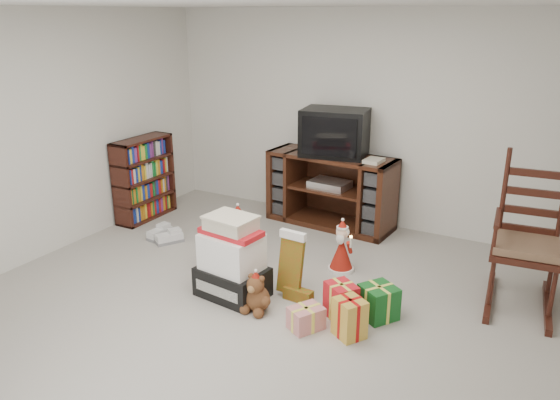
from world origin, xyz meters
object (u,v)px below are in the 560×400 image
Objects in this scene: rocking_chair at (526,252)px; red_suitcase at (229,248)px; bookshelf at (144,180)px; santa_figurine at (342,251)px; tv_stand at (331,190)px; mrs_claus_figurine at (238,237)px; teddy_bear at (257,295)px; gift_pile at (232,262)px; crt_television at (335,132)px; sneaker_pair at (165,236)px; gift_cluster at (346,314)px.

red_suitcase is at bearing -170.23° from rocking_chair.
bookshelf is 2.75m from santa_figurine.
tv_stand is 1.53× the size of bookshelf.
rocking_chair reaches higher than mrs_claus_figurine.
teddy_bear is at bearing -106.99° from santa_figurine.
rocking_chair is 2.57× the size of santa_figurine.
gift_pile is 1.38× the size of santa_figurine.
mrs_claus_figurine is 1.67m from crt_television.
gift_pile is at bearing 158.75° from teddy_bear.
rocking_chair is 2.48m from crt_television.
mrs_claus_figurine reaches higher than red_suitcase.
rocking_chair reaches higher than bookshelf.
crt_television is at bearing -12.24° from tv_stand.
tv_stand reaches higher than teddy_bear.
sneaker_pair is at bearing -146.23° from crt_television.
gift_cluster is (1.43, -0.44, -0.11)m from red_suitcase.
sneaker_pair is at bearing -177.19° from mrs_claus_figurine.
bookshelf reaches higher than sneaker_pair.
rocking_chair is 2.72m from red_suitcase.
bookshelf is 1.87× the size of red_suitcase.
bookshelf is 2.40m from crt_television.
tv_stand is at bearing 154.31° from crt_television.
crt_television is (-0.59, 1.10, 0.93)m from santa_figurine.
teddy_bear is 1.14m from mrs_claus_figurine.
tv_stand is 2.29m from bookshelf.
sneaker_pair is 0.49× the size of gift_cluster.
bookshelf is 1.86× the size of santa_figurine.
mrs_claus_figurine is (-1.07, -0.21, 0.01)m from santa_figurine.
bookshelf is at bearing -152.80° from tv_stand.
sneaker_pair is (-1.71, 0.81, -0.10)m from teddy_bear.
gift_pile is 0.89× the size of gift_cluster.
rocking_chair reaches higher than gift_cluster.
tv_stand is 2.01m from sneaker_pair.
crt_television reaches higher than tv_stand.
gift_pile is at bearing -72.96° from red_suitcase.
teddy_bear is at bearing -152.46° from rocking_chair.
tv_stand is 2.68× the size of mrs_claus_figurine.
sneaker_pair is (-1.05, 0.26, -0.18)m from red_suitcase.
santa_figurine reaches higher than sneaker_pair.
tv_stand reaches higher than red_suitcase.
santa_figurine is 1.56m from crt_television.
teddy_bear is (0.66, -0.56, -0.08)m from red_suitcase.
tv_stand is 2.22m from teddy_bear.
red_suitcase is (-2.62, -0.71, -0.24)m from rocking_chair.
crt_television is at bearing 116.63° from gift_cluster.
teddy_bear is 0.42× the size of crt_television.
bookshelf reaches higher than teddy_bear.
bookshelf is 2.98× the size of teddy_bear.
bookshelf is 0.72× the size of rocking_chair.
tv_stand is 4.57× the size of teddy_bear.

